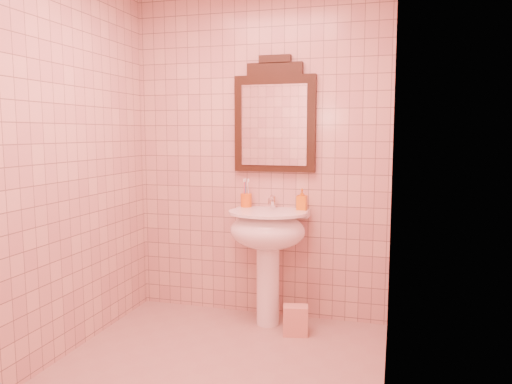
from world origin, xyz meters
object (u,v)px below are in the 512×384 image
(pedestal_sink, at_px, (268,238))
(towel, at_px, (295,320))
(mirror, at_px, (275,119))
(soap_dispenser, at_px, (302,199))
(toothbrush_cup, at_px, (246,200))

(pedestal_sink, bearing_deg, towel, -29.54)
(mirror, height_order, soap_dispenser, mirror)
(pedestal_sink, xyz_separation_m, mirror, (0.00, 0.20, 0.88))
(mirror, distance_m, towel, 1.50)
(toothbrush_cup, distance_m, soap_dispenser, 0.44)
(toothbrush_cup, height_order, towel, toothbrush_cup)
(soap_dispenser, height_order, towel, soap_dispenser)
(toothbrush_cup, distance_m, towel, 0.98)
(pedestal_sink, bearing_deg, soap_dispenser, 30.47)
(toothbrush_cup, bearing_deg, soap_dispenser, -2.92)
(mirror, xyz_separation_m, soap_dispenser, (0.23, -0.07, -0.60))
(pedestal_sink, relative_size, towel, 4.07)
(mirror, relative_size, toothbrush_cup, 4.42)
(mirror, bearing_deg, toothbrush_cup, -168.32)
(pedestal_sink, height_order, mirror, mirror)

